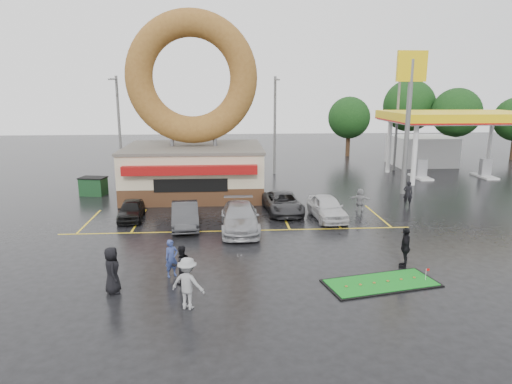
{
  "coord_description": "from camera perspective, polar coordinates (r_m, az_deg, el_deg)",
  "views": [
    {
      "loc": [
        -0.63,
        -21.46,
        7.93
      ],
      "look_at": [
        1.07,
        3.63,
        2.2
      ],
      "focal_mm": 32.0,
      "sensor_mm": 36.0,
      "label": 1
    }
  ],
  "objects": [
    {
      "name": "car_silver",
      "position": [
        25.98,
        -2.03,
        -3.2
      ],
      "size": [
        2.14,
        5.21,
        1.51
      ],
      "primitive_type": "imported",
      "rotation": [
        0.0,
        0.0,
        0.01
      ],
      "color": "#939498",
      "rests_on": "ground"
    },
    {
      "name": "putting_green",
      "position": [
        19.99,
        15.35,
        -10.91
      ],
      "size": [
        5.0,
        2.97,
        0.58
      ],
      "color": "black",
      "rests_on": "ground"
    },
    {
      "name": "car_black",
      "position": [
        29.16,
        -15.33,
        -2.16
      ],
      "size": [
        1.7,
        3.69,
        1.23
      ],
      "primitive_type": "imported",
      "rotation": [
        0.0,
        0.0,
        0.07
      ],
      "color": "black",
      "rests_on": "ground"
    },
    {
      "name": "streetlight_left",
      "position": [
        42.54,
        -16.76,
        8.06
      ],
      "size": [
        0.4,
        2.21,
        9.0
      ],
      "color": "slate",
      "rests_on": "ground"
    },
    {
      "name": "person_cameraman",
      "position": [
        21.75,
        18.16,
        -6.59
      ],
      "size": [
        0.83,
        1.19,
        1.87
      ],
      "primitive_type": "imported",
      "rotation": [
        0.0,
        0.0,
        -1.95
      ],
      "color": "black",
      "rests_on": "ground"
    },
    {
      "name": "streetlight_mid",
      "position": [
        42.75,
        2.38,
        8.6
      ],
      "size": [
        0.4,
        2.21,
        9.0
      ],
      "color": "slate",
      "rests_on": "ground"
    },
    {
      "name": "tree_far_c",
      "position": [
        59.94,
        18.61,
        10.18
      ],
      "size": [
        6.3,
        6.3,
        9.0
      ],
      "color": "#332114",
      "rests_on": "ground"
    },
    {
      "name": "person_hoodie",
      "position": [
        17.14,
        -8.54,
        -11.22
      ],
      "size": [
        1.45,
        1.13,
        1.97
      ],
      "primitive_type": "imported",
      "rotation": [
        0.0,
        0.0,
        2.78
      ],
      "color": "gray",
      "rests_on": "ground"
    },
    {
      "name": "dumpster",
      "position": [
        36.7,
        -19.66,
        0.64
      ],
      "size": [
        2.01,
        1.55,
        1.3
      ],
      "primitive_type": "cube",
      "rotation": [
        0.0,
        0.0,
        -0.21
      ],
      "color": "#194221",
      "rests_on": "ground"
    },
    {
      "name": "person_blue",
      "position": [
        20.07,
        -10.52,
        -8.14
      ],
      "size": [
        0.71,
        0.66,
        1.64
      ],
      "primitive_type": "imported",
      "rotation": [
        0.0,
        0.0,
        0.59
      ],
      "color": "navy",
      "rests_on": "ground"
    },
    {
      "name": "person_walker_near",
      "position": [
        30.74,
        12.87,
        -0.97
      ],
      "size": [
        1.49,
        0.95,
        1.53
      ],
      "primitive_type": "imported",
      "rotation": [
        0.0,
        0.0,
        2.76
      ],
      "color": "gray",
      "rests_on": "ground"
    },
    {
      "name": "person_bystander",
      "position": [
        19.04,
        -17.55,
        -9.3
      ],
      "size": [
        0.83,
        1.06,
        1.9
      ],
      "primitive_type": "imported",
      "rotation": [
        0.0,
        0.0,
        1.84
      ],
      "color": "black",
      "rests_on": "ground"
    },
    {
      "name": "donut_shop",
      "position": [
        34.69,
        -7.83,
        6.99
      ],
      "size": [
        10.2,
        8.7,
        13.5
      ],
      "color": "#472B19",
      "rests_on": "ground"
    },
    {
      "name": "tree_far_a",
      "position": [
        58.01,
        23.77,
        9.06
      ],
      "size": [
        5.6,
        5.6,
        8.0
      ],
      "color": "#332114",
      "rests_on": "ground"
    },
    {
      "name": "gas_station",
      "position": [
        47.34,
        22.14,
        6.78
      ],
      "size": [
        12.3,
        13.65,
        5.9
      ],
      "color": "silver",
      "rests_on": "ground"
    },
    {
      "name": "car_white",
      "position": [
        28.54,
        8.86,
        -1.93
      ],
      "size": [
        2.07,
        4.43,
        1.47
      ],
      "primitive_type": "imported",
      "rotation": [
        0.0,
        0.0,
        0.08
      ],
      "color": "silver",
      "rests_on": "ground"
    },
    {
      "name": "person_blackjkt",
      "position": [
        19.26,
        -9.34,
        -8.99
      ],
      "size": [
        0.99,
        0.9,
        1.65
      ],
      "primitive_type": "imported",
      "rotation": [
        0.0,
        0.0,
        3.55
      ],
      "color": "black",
      "rests_on": "ground"
    },
    {
      "name": "person_walker_far",
      "position": [
        33.02,
        18.46,
        -0.18
      ],
      "size": [
        0.72,
        0.57,
        1.74
      ],
      "primitive_type": "imported",
      "rotation": [
        0.0,
        0.0,
        2.88
      ],
      "color": "black",
      "rests_on": "ground"
    },
    {
      "name": "ground",
      "position": [
        22.89,
        -2.08,
        -7.45
      ],
      "size": [
        120.0,
        120.0,
        0.0
      ],
      "primitive_type": "plane",
      "color": "black",
      "rests_on": "ground"
    },
    {
      "name": "car_dgrey",
      "position": [
        26.93,
        -8.86,
        -2.88
      ],
      "size": [
        1.9,
        4.43,
        1.42
      ],
      "primitive_type": "imported",
      "rotation": [
        0.0,
        0.0,
        0.09
      ],
      "color": "#323234",
      "rests_on": "ground"
    },
    {
      "name": "shell_sign",
      "position": [
        36.13,
        18.66,
        11.31
      ],
      "size": [
        2.2,
        0.36,
        10.6
      ],
      "color": "slate",
      "rests_on": "ground"
    },
    {
      "name": "streetlight_right",
      "position": [
        46.56,
        17.25,
        8.39
      ],
      "size": [
        0.4,
        2.21,
        9.0
      ],
      "color": "slate",
      "rests_on": "ground"
    },
    {
      "name": "car_grey",
      "position": [
        29.69,
        3.37,
        -1.37
      ],
      "size": [
        2.51,
        4.86,
        1.31
      ],
      "primitive_type": "imported",
      "rotation": [
        0.0,
        0.0,
        0.07
      ],
      "color": "#2B2B2D",
      "rests_on": "ground"
    },
    {
      "name": "tree_far_d",
      "position": [
        55.53,
        11.55,
        9.08
      ],
      "size": [
        4.9,
        4.9,
        7.0
      ],
      "color": "#332114",
      "rests_on": "ground"
    }
  ]
}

